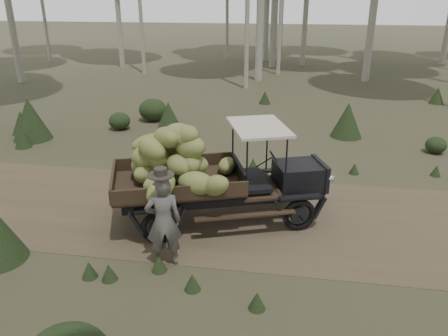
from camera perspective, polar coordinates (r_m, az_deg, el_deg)
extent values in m
plane|color=#473D2B|center=(9.41, 13.90, -6.94)|extent=(120.00, 120.00, 0.00)
cube|color=brown|center=(9.40, 13.90, -6.91)|extent=(70.00, 4.00, 0.01)
cube|color=black|center=(9.26, 9.57, -0.89)|extent=(1.13, 1.10, 0.49)
cube|color=black|center=(9.43, 12.39, -0.68)|extent=(0.38, 0.87, 0.55)
cube|color=black|center=(8.90, 1.98, -0.93)|extent=(0.48, 1.20, 0.49)
cube|color=#38281C|center=(8.77, -6.05, -2.03)|extent=(2.90, 2.35, 0.07)
cube|color=#38281C|center=(9.45, -6.48, 0.82)|extent=(2.38, 0.88, 0.29)
cube|color=#38281C|center=(7.98, -5.63, -3.30)|extent=(2.38, 0.88, 0.29)
cube|color=#38281C|center=(8.73, -14.30, -1.61)|extent=(0.59, 1.54, 0.29)
cube|color=beige|center=(8.64, 4.57, 5.37)|extent=(1.47, 1.77, 0.05)
cube|color=black|center=(9.32, -0.37, -2.69)|extent=(3.91, 1.45, 0.16)
cube|color=black|center=(8.72, 0.40, -4.53)|extent=(3.91, 1.45, 0.16)
torus|color=black|center=(10.05, 7.08, -2.31)|extent=(0.68, 0.34, 0.68)
torus|color=black|center=(8.83, 9.77, -6.07)|extent=(0.68, 0.34, 0.68)
torus|color=black|center=(9.64, -8.91, -3.51)|extent=(0.68, 0.34, 0.68)
torus|color=black|center=(8.37, -8.57, -7.68)|extent=(0.68, 0.34, 0.68)
sphere|color=beige|center=(9.79, 11.93, 0.49)|extent=(0.16, 0.16, 0.16)
sphere|color=beige|center=(9.10, 13.76, -1.35)|extent=(0.16, 0.16, 0.16)
ellipsoid|color=olive|center=(8.78, -5.97, -0.36)|extent=(0.57, 0.76, 0.56)
ellipsoid|color=olive|center=(8.38, -4.16, 0.52)|extent=(0.84, 0.73, 0.56)
ellipsoid|color=olive|center=(8.35, -9.40, 2.54)|extent=(0.81, 0.68, 0.55)
ellipsoid|color=olive|center=(8.50, -6.67, 4.22)|extent=(0.76, 0.44, 0.54)
ellipsoid|color=olive|center=(9.10, -8.07, 0.24)|extent=(0.66, 0.72, 0.44)
ellipsoid|color=olive|center=(8.31, -4.23, 0.90)|extent=(0.53, 0.71, 0.42)
ellipsoid|color=olive|center=(8.77, -5.28, 3.75)|extent=(0.70, 0.56, 0.48)
ellipsoid|color=olive|center=(8.35, -7.55, 3.99)|extent=(0.82, 0.83, 0.51)
ellipsoid|color=olive|center=(8.10, -3.71, -2.00)|extent=(0.76, 0.55, 0.46)
ellipsoid|color=olive|center=(8.94, -6.85, 1.75)|extent=(0.81, 0.53, 0.52)
ellipsoid|color=olive|center=(8.76, -9.63, 3.27)|extent=(0.84, 0.69, 0.44)
ellipsoid|color=olive|center=(8.40, -5.43, 4.27)|extent=(0.79, 0.52, 0.56)
ellipsoid|color=olive|center=(9.13, 0.40, 0.32)|extent=(0.37, 0.79, 0.47)
ellipsoid|color=olive|center=(8.59, -8.75, 1.42)|extent=(0.75, 0.74, 0.44)
ellipsoid|color=olive|center=(8.42, -4.43, 2.75)|extent=(0.82, 0.63, 0.50)
ellipsoid|color=olive|center=(8.30, -5.04, 4.17)|extent=(0.86, 0.89, 0.65)
ellipsoid|color=olive|center=(9.05, -10.50, 0.38)|extent=(0.49, 0.74, 0.56)
ellipsoid|color=olive|center=(8.27, -5.94, 0.41)|extent=(0.69, 0.64, 0.43)
ellipsoid|color=olive|center=(8.24, -4.42, 2.71)|extent=(0.85, 0.74, 0.56)
ellipsoid|color=olive|center=(8.38, -5.64, 4.31)|extent=(0.88, 0.94, 0.69)
ellipsoid|color=olive|center=(8.22, -8.60, -1.72)|extent=(0.75, 0.72, 0.52)
ellipsoid|color=olive|center=(8.62, -10.24, 1.39)|extent=(0.59, 0.48, 0.46)
ellipsoid|color=olive|center=(8.68, -4.77, 3.48)|extent=(0.43, 0.80, 0.50)
ellipsoid|color=olive|center=(8.31, -4.96, 4.04)|extent=(0.69, 0.75, 0.52)
ellipsoid|color=olive|center=(8.69, -9.91, -0.70)|extent=(0.71, 0.79, 0.49)
ellipsoid|color=olive|center=(7.86, -8.24, -2.68)|extent=(0.73, 0.87, 0.68)
ellipsoid|color=olive|center=(7.95, -1.13, -2.30)|extent=(0.81, 0.73, 0.63)
imported|color=#55514D|center=(7.52, -7.91, -6.97)|extent=(0.71, 0.58, 1.67)
cylinder|color=#302A21|center=(7.14, -8.27, -0.93)|extent=(0.57, 0.57, 0.02)
cylinder|color=#302A21|center=(7.12, -8.29, -0.51)|extent=(0.29, 0.29, 0.13)
ellipsoid|color=#233319|center=(16.42, -9.27, 7.53)|extent=(1.02, 1.02, 0.81)
cone|color=#233319|center=(15.33, -23.99, 5.88)|extent=(1.22, 1.22, 1.35)
cone|color=#233319|center=(18.87, 5.35, 9.18)|extent=(0.50, 0.50, 0.56)
cone|color=#233319|center=(14.72, -24.85, 3.51)|extent=(0.51, 0.51, 0.57)
cone|color=#233319|center=(13.63, -7.18, 5.79)|extent=(1.22, 1.22, 1.35)
ellipsoid|color=#233319|center=(15.59, -13.49, 6.01)|extent=(0.74, 0.74, 0.59)
cone|color=#233319|center=(16.16, -24.93, 5.42)|extent=(0.70, 0.70, 0.78)
ellipsoid|color=#233319|center=(14.35, 25.95, 2.72)|extent=(0.60, 0.60, 0.48)
cone|color=#233319|center=(14.86, 15.81, 6.07)|extent=(1.03, 1.03, 1.14)
cone|color=#233319|center=(20.87, 26.09, 8.49)|extent=(0.62, 0.62, 0.69)
cone|color=#233319|center=(7.66, -14.80, -13.00)|extent=(0.27, 0.27, 0.30)
cone|color=#233319|center=(12.58, -9.51, 1.73)|extent=(0.27, 0.27, 0.30)
cone|color=#233319|center=(7.71, -8.50, -12.21)|extent=(0.27, 0.27, 0.30)
cone|color=#233319|center=(11.94, 8.37, 0.67)|extent=(0.27, 0.27, 0.30)
cone|color=#233319|center=(11.94, 16.66, -0.04)|extent=(0.27, 0.27, 0.30)
cone|color=#233319|center=(12.57, 25.96, -0.31)|extent=(0.27, 0.27, 0.30)
cone|color=#233319|center=(7.81, -17.21, -12.54)|extent=(0.27, 0.27, 0.30)
cone|color=#233319|center=(7.23, -4.17, -14.61)|extent=(0.27, 0.27, 0.30)
cone|color=#233319|center=(6.87, 4.33, -16.87)|extent=(0.27, 0.27, 0.30)
cone|color=#233319|center=(11.81, 3.81, 0.63)|extent=(0.27, 0.27, 0.30)
cone|color=#233319|center=(12.30, -11.50, 1.11)|extent=(0.27, 0.27, 0.30)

